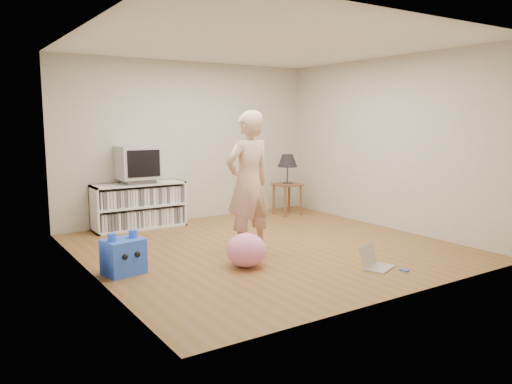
{
  "coord_description": "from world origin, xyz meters",
  "views": [
    {
      "loc": [
        -3.62,
        -5.3,
        1.67
      ],
      "look_at": [
        0.11,
        0.4,
        0.67
      ],
      "focal_mm": 35.0,
      "sensor_mm": 36.0,
      "label": 1
    }
  ],
  "objects": [
    {
      "name": "ground",
      "position": [
        0.0,
        0.0,
        0.0
      ],
      "size": [
        4.5,
        4.5,
        0.0
      ],
      "primitive_type": "plane",
      "color": "brown",
      "rests_on": "ground"
    },
    {
      "name": "walls",
      "position": [
        0.0,
        0.0,
        1.3
      ],
      "size": [
        4.52,
        4.52,
        2.6
      ],
      "color": "#BBB5A4",
      "rests_on": "ground"
    },
    {
      "name": "ceiling",
      "position": [
        0.0,
        0.0,
        2.6
      ],
      "size": [
        4.5,
        4.5,
        0.01
      ],
      "primitive_type": "cube",
      "color": "white",
      "rests_on": "walls"
    },
    {
      "name": "media_unit",
      "position": [
        -0.99,
        2.04,
        0.35
      ],
      "size": [
        1.4,
        0.45,
        0.7
      ],
      "color": "white",
      "rests_on": "ground"
    },
    {
      "name": "dvd_deck",
      "position": [
        -0.99,
        2.02,
        0.73
      ],
      "size": [
        0.45,
        0.35,
        0.07
      ],
      "primitive_type": "cube",
      "color": "gray",
      "rests_on": "media_unit"
    },
    {
      "name": "crt_tv",
      "position": [
        -0.99,
        2.02,
        1.02
      ],
      "size": [
        0.6,
        0.53,
        0.5
      ],
      "color": "#A9A9AF",
      "rests_on": "dvd_deck"
    },
    {
      "name": "side_table",
      "position": [
        1.58,
        1.65,
        0.42
      ],
      "size": [
        0.42,
        0.42,
        0.55
      ],
      "color": "brown",
      "rests_on": "ground"
    },
    {
      "name": "table_lamp",
      "position": [
        1.58,
        1.65,
        0.94
      ],
      "size": [
        0.34,
        0.34,
        0.52
      ],
      "color": "#333333",
      "rests_on": "side_table"
    },
    {
      "name": "person",
      "position": [
        -0.36,
        -0.14,
        0.89
      ],
      "size": [
        0.69,
        0.49,
        1.77
      ],
      "primitive_type": "imported",
      "rotation": [
        0.0,
        0.0,
        3.24
      ],
      "color": "beige",
      "rests_on": "ground"
    },
    {
      "name": "laptop",
      "position": [
        0.5,
        -1.44,
        0.07
      ],
      "size": [
        0.46,
        0.42,
        0.26
      ],
      "rotation": [
        0.0,
        0.0,
        0.37
      ],
      "color": "silver",
      "rests_on": "ground"
    },
    {
      "name": "playing_cards",
      "position": [
        0.69,
        -1.72,
        0.01
      ],
      "size": [
        0.07,
        0.09,
        0.02
      ],
      "primitive_type": "cube",
      "rotation": [
        0.0,
        0.0,
        0.08
      ],
      "color": "#4B5BC8",
      "rests_on": "ground"
    },
    {
      "name": "plush_blue",
      "position": [
        -1.95,
        -0.11,
        0.2
      ],
      "size": [
        0.46,
        0.4,
        0.47
      ],
      "rotation": [
        0.0,
        0.0,
        0.2
      ],
      "color": "blue",
      "rests_on": "ground"
    },
    {
      "name": "plush_pink",
      "position": [
        -0.69,
        -0.62,
        0.19
      ],
      "size": [
        0.47,
        0.47,
        0.39
      ],
      "primitive_type": "ellipsoid",
      "rotation": [
        0.0,
        0.0,
        0.04
      ],
      "color": "pink",
      "rests_on": "ground"
    }
  ]
}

